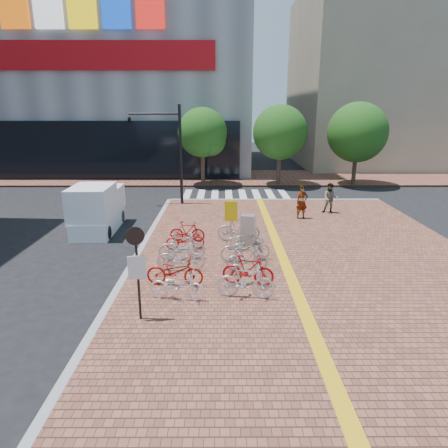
{
  "coord_description": "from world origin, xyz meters",
  "views": [
    {
      "loc": [
        -0.44,
        -14.03,
        5.97
      ],
      "look_at": [
        -0.39,
        2.07,
        1.3
      ],
      "focal_mm": 32.0,
      "sensor_mm": 36.0,
      "label": 1
    }
  ],
  "objects_px": {
    "bike_9": "(245,248)",
    "pedestrian_b": "(330,198)",
    "bike_7": "(248,270)",
    "bike_11": "(239,229)",
    "bike_3": "(182,246)",
    "box_truck": "(98,209)",
    "bike_1": "(175,271)",
    "pedestrian_a": "(302,202)",
    "bike_2": "(181,257)",
    "bike_4": "(185,240)",
    "yellow_sign": "(231,215)",
    "bike_8": "(247,258)",
    "traffic_light_pole": "(157,136)",
    "bike_0": "(177,285)",
    "utility_box": "(248,230)",
    "notice_sign": "(137,262)",
    "bike_5": "(187,231)",
    "bike_10": "(245,240)",
    "bike_6": "(245,281)"
  },
  "relations": [
    {
      "from": "bike_8",
      "to": "yellow_sign",
      "type": "height_order",
      "value": "yellow_sign"
    },
    {
      "from": "bike_1",
      "to": "bike_7",
      "type": "relative_size",
      "value": 1.1
    },
    {
      "from": "bike_1",
      "to": "bike_4",
      "type": "distance_m",
      "value": 3.64
    },
    {
      "from": "bike_1",
      "to": "yellow_sign",
      "type": "relative_size",
      "value": 0.96
    },
    {
      "from": "bike_9",
      "to": "notice_sign",
      "type": "xyz_separation_m",
      "value": [
        -3.26,
        -4.55,
        1.22
      ]
    },
    {
      "from": "bike_10",
      "to": "box_truck",
      "type": "distance_m",
      "value": 7.93
    },
    {
      "from": "bike_2",
      "to": "bike_4",
      "type": "bearing_deg",
      "value": 2.5
    },
    {
      "from": "bike_0",
      "to": "box_truck",
      "type": "bearing_deg",
      "value": 40.59
    },
    {
      "from": "utility_box",
      "to": "bike_11",
      "type": "bearing_deg",
      "value": 131.49
    },
    {
      "from": "bike_7",
      "to": "bike_11",
      "type": "bearing_deg",
      "value": 12.7
    },
    {
      "from": "bike_9",
      "to": "bike_3",
      "type": "bearing_deg",
      "value": 78.54
    },
    {
      "from": "bike_2",
      "to": "pedestrian_b",
      "type": "bearing_deg",
      "value": -41.06
    },
    {
      "from": "bike_3",
      "to": "box_truck",
      "type": "relative_size",
      "value": 0.44
    },
    {
      "from": "bike_1",
      "to": "bike_11",
      "type": "relative_size",
      "value": 1.0
    },
    {
      "from": "pedestrian_a",
      "to": "bike_4",
      "type": "bearing_deg",
      "value": -154.6
    },
    {
      "from": "pedestrian_b",
      "to": "box_truck",
      "type": "bearing_deg",
      "value": -148.26
    },
    {
      "from": "notice_sign",
      "to": "traffic_light_pole",
      "type": "height_order",
      "value": "traffic_light_pole"
    },
    {
      "from": "bike_3",
      "to": "notice_sign",
      "type": "xyz_separation_m",
      "value": [
        -0.75,
        -4.67,
        1.19
      ]
    },
    {
      "from": "bike_5",
      "to": "bike_7",
      "type": "xyz_separation_m",
      "value": [
        2.46,
        -4.64,
        0.06
      ]
    },
    {
      "from": "bike_5",
      "to": "bike_11",
      "type": "height_order",
      "value": "bike_11"
    },
    {
      "from": "notice_sign",
      "to": "bike_3",
      "type": "bearing_deg",
      "value": 80.92
    },
    {
      "from": "bike_3",
      "to": "bike_5",
      "type": "distance_m",
      "value": 2.29
    },
    {
      "from": "bike_1",
      "to": "pedestrian_a",
      "type": "height_order",
      "value": "pedestrian_a"
    },
    {
      "from": "bike_4",
      "to": "bike_7",
      "type": "height_order",
      "value": "bike_7"
    },
    {
      "from": "bike_3",
      "to": "pedestrian_b",
      "type": "bearing_deg",
      "value": -55.36
    },
    {
      "from": "bike_11",
      "to": "notice_sign",
      "type": "distance_m",
      "value": 7.76
    },
    {
      "from": "bike_2",
      "to": "bike_6",
      "type": "distance_m",
      "value": 3.17
    },
    {
      "from": "bike_4",
      "to": "yellow_sign",
      "type": "relative_size",
      "value": 0.81
    },
    {
      "from": "bike_0",
      "to": "bike_9",
      "type": "relative_size",
      "value": 0.9
    },
    {
      "from": "notice_sign",
      "to": "bike_0",
      "type": "bearing_deg",
      "value": 53.11
    },
    {
      "from": "bike_9",
      "to": "pedestrian_b",
      "type": "distance_m",
      "value": 9.22
    },
    {
      "from": "bike_3",
      "to": "utility_box",
      "type": "height_order",
      "value": "utility_box"
    },
    {
      "from": "utility_box",
      "to": "bike_2",
      "type": "bearing_deg",
      "value": -131.56
    },
    {
      "from": "bike_8",
      "to": "traffic_light_pole",
      "type": "relative_size",
      "value": 0.26
    },
    {
      "from": "bike_8",
      "to": "yellow_sign",
      "type": "xyz_separation_m",
      "value": [
        -0.57,
        2.7,
        0.93
      ]
    },
    {
      "from": "yellow_sign",
      "to": "bike_4",
      "type": "bearing_deg",
      "value": -169.91
    },
    {
      "from": "bike_0",
      "to": "bike_4",
      "type": "relative_size",
      "value": 1.09
    },
    {
      "from": "bike_5",
      "to": "utility_box",
      "type": "distance_m",
      "value": 2.75
    },
    {
      "from": "pedestrian_b",
      "to": "bike_8",
      "type": "bearing_deg",
      "value": -103.34
    },
    {
      "from": "pedestrian_b",
      "to": "box_truck",
      "type": "relative_size",
      "value": 0.41
    },
    {
      "from": "bike_11",
      "to": "yellow_sign",
      "type": "bearing_deg",
      "value": 155.18
    },
    {
      "from": "bike_8",
      "to": "notice_sign",
      "type": "relative_size",
      "value": 0.58
    },
    {
      "from": "bike_2",
      "to": "pedestrian_b",
      "type": "distance_m",
      "value": 11.52
    },
    {
      "from": "utility_box",
      "to": "notice_sign",
      "type": "xyz_separation_m",
      "value": [
        -3.48,
        -6.57,
        1.08
      ]
    },
    {
      "from": "bike_1",
      "to": "utility_box",
      "type": "distance_m",
      "value": 5.09
    },
    {
      "from": "bike_0",
      "to": "pedestrian_a",
      "type": "xyz_separation_m",
      "value": [
        5.76,
        9.67,
        0.45
      ]
    },
    {
      "from": "bike_0",
      "to": "bike_2",
      "type": "relative_size",
      "value": 1.0
    },
    {
      "from": "bike_6",
      "to": "utility_box",
      "type": "bearing_deg",
      "value": 4.51
    },
    {
      "from": "pedestrian_a",
      "to": "bike_9",
      "type": "bearing_deg",
      "value": -132.96
    },
    {
      "from": "bike_1",
      "to": "pedestrian_a",
      "type": "xyz_separation_m",
      "value": [
        5.95,
        8.62,
        0.41
      ]
    }
  ]
}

